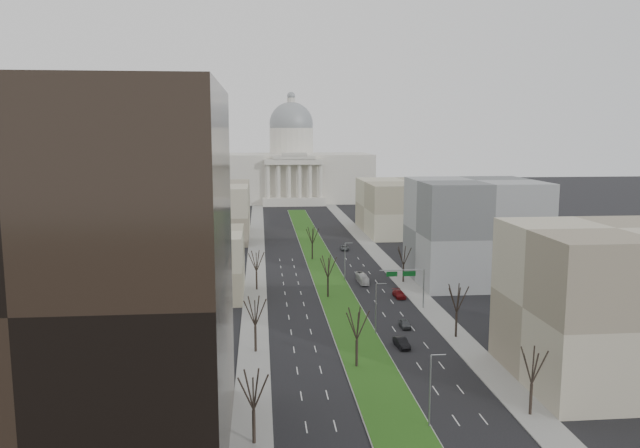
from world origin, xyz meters
TOP-DOWN VIEW (x-y plane):
  - ground at (0.00, 120.00)m, footprint 600.00×600.00m
  - median at (0.00, 118.99)m, footprint 8.00×222.03m
  - sidewalk_left at (-17.50, 95.00)m, footprint 5.00×330.00m
  - sidewalk_right at (17.50, 95.00)m, footprint 5.00×330.00m
  - capitol at (0.00, 269.59)m, footprint 80.00×46.00m
  - building_glass_tower at (-37.00, 18.00)m, footprint 34.00×30.00m
  - building_beige_left at (-33.00, 85.00)m, footprint 26.00×22.00m
  - building_tan_right at (33.00, 32.00)m, footprint 26.00×24.00m
  - building_grey_right at (34.00, 92.00)m, footprint 28.00×26.00m
  - building_far_left at (-35.00, 160.00)m, footprint 30.00×40.00m
  - building_far_right at (35.00, 165.00)m, footprint 30.00×40.00m
  - tree_left_near at (-17.20, 18.00)m, footprint 5.10×5.10m
  - tree_left_mid at (-17.20, 48.00)m, footprint 5.40×5.40m
  - tree_left_far at (-17.20, 88.00)m, footprint 5.28×5.28m
  - tree_right_near at (17.20, 22.00)m, footprint 5.16×5.16m
  - tree_right_mid at (17.20, 52.00)m, footprint 5.52×5.52m
  - tree_right_far at (17.20, 92.00)m, footprint 5.04×5.04m
  - tree_median_a at (-2.00, 40.00)m, footprint 5.40×5.40m
  - tree_median_b at (-2.00, 80.00)m, footprint 5.40×5.40m
  - tree_median_c at (-2.00, 120.00)m, footprint 5.40×5.40m
  - streetlamp_median_a at (3.76, 20.00)m, footprint 1.90×0.20m
  - streetlamp_median_b at (3.76, 55.00)m, footprint 1.90×0.20m
  - streetlamp_median_c at (3.76, 95.00)m, footprint 1.90×0.20m
  - mast_arm_signs at (13.49, 70.03)m, footprint 9.12×0.24m
  - car_grey_near at (9.68, 58.23)m, footprint 1.69×4.20m
  - car_black at (6.75, 48.05)m, footprint 2.17×4.93m
  - car_red at (13.22, 78.68)m, footprint 2.34×5.21m
  - car_grey_far at (8.91, 133.42)m, footprint 2.64×5.11m
  - box_van at (7.48, 92.18)m, footprint 2.00×7.81m

SIDE VIEW (x-z plane):
  - ground at x=0.00m, z-range 0.00..0.00m
  - sidewalk_left at x=-17.50m, z-range 0.00..0.15m
  - sidewalk_right at x=17.50m, z-range 0.00..0.15m
  - median at x=0.00m, z-range 0.00..0.20m
  - car_grey_far at x=8.91m, z-range 0.00..1.38m
  - car_grey_near at x=9.68m, z-range 0.00..1.43m
  - car_red at x=13.22m, z-range 0.00..1.48m
  - car_black at x=6.75m, z-range 0.00..1.57m
  - box_van at x=7.48m, z-range 0.00..2.16m
  - streetlamp_median_a at x=3.76m, z-range 0.23..9.39m
  - streetlamp_median_b at x=3.76m, z-range 0.23..9.39m
  - streetlamp_median_c at x=3.76m, z-range 0.23..9.39m
  - mast_arm_signs at x=13.49m, z-range 2.06..10.15m
  - tree_right_far at x=17.20m, z-range 1.99..11.07m
  - tree_left_near at x=-17.20m, z-range 2.02..11.20m
  - tree_right_near at x=17.20m, z-range 2.04..11.33m
  - tree_left_far at x=-17.20m, z-range 2.09..11.59m
  - tree_left_mid at x=-17.20m, z-range 2.14..11.86m
  - tree_median_a at x=-2.00m, z-range 2.14..11.86m
  - tree_median_b at x=-2.00m, z-range 2.14..11.86m
  - tree_median_c at x=-2.00m, z-range 2.14..11.86m
  - building_beige_left at x=-33.00m, z-range 0.00..14.00m
  - tree_right_mid at x=17.20m, z-range 2.19..12.12m
  - building_far_left at x=-35.00m, z-range 0.00..18.00m
  - building_far_right at x=35.00m, z-range 0.00..18.00m
  - building_tan_right at x=33.00m, z-range 0.00..22.00m
  - building_grey_right at x=34.00m, z-range 0.00..24.00m
  - capitol at x=0.00m, z-range -11.19..43.81m
  - building_glass_tower at x=-37.00m, z-range 0.00..40.00m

